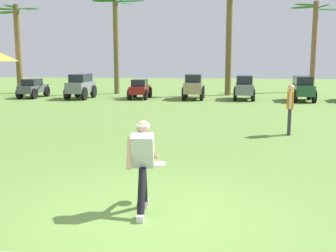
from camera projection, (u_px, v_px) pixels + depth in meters
The scene contains 14 objects.
ground_plane at pixel (151, 216), 6.42m from camera, with size 80.00×80.00×0.00m, color olive.
frisbee_thrower at pixel (143, 161), 6.51m from camera, with size 0.46×1.10×1.43m.
frisbee_in_flight at pixel (158, 164), 7.05m from camera, with size 0.29×0.29×0.05m.
teammate_near_sideline at pixel (290, 105), 12.87m from camera, with size 0.26×0.50×1.56m.
parked_car_slot_a at pixel (33, 88), 24.56m from camera, with size 1.24×2.26×1.10m.
parked_car_slot_b at pixel (81, 86), 23.96m from camera, with size 1.28×2.40×1.40m.
parked_car_slot_c at pixel (140, 89), 24.01m from camera, with size 1.11×2.21×1.10m.
parked_car_slot_d at pixel (194, 86), 23.72m from camera, with size 1.21×2.37×1.40m.
parked_car_slot_e at pixel (244, 87), 23.48m from camera, with size 1.29×2.46×1.34m.
parked_car_slot_f at pixel (303, 88), 22.71m from camera, with size 1.29×2.46×1.34m.
palm_tree_far_left at pixel (18, 42), 26.98m from camera, with size 3.24×3.25×5.64m.
palm_tree_left_of_centre at pixel (116, 36), 26.60m from camera, with size 3.46×3.49×6.20m.
palm_tree_right_of_centre at pixel (229, 31), 25.60m from camera, with size 3.45×3.64×6.61m.
palm_tree_far_right at pixel (314, 39), 28.18m from camera, with size 3.50×3.50×6.00m.
Camera 1 is at (0.90, -6.05, 2.41)m, focal length 45.00 mm.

